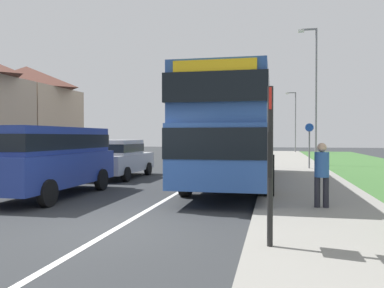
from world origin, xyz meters
name	(u,v)px	position (x,y,z in m)	size (l,w,h in m)	color
ground_plane	(117,228)	(0.00, 0.00, 0.00)	(120.00, 120.00, 0.00)	#2D3033
lane_marking_centre	(196,182)	(0.00, 8.00, 0.00)	(0.14, 60.00, 0.01)	silver
pavement_near_side	(310,191)	(4.20, 6.00, 0.06)	(3.20, 68.00, 0.12)	gray
double_decker_bus	(236,128)	(1.66, 7.49, 2.14)	(2.80, 11.30, 3.70)	#284C93
parked_van_blue	(49,155)	(-3.63, 3.47, 1.26)	(2.11, 5.21, 2.10)	navy
parked_car_silver	(118,157)	(-3.68, 8.94, 0.92)	(2.01, 4.51, 1.67)	#B7B7BC
pedestrian_at_stop	(322,172)	(4.17, 2.55, 0.98)	(0.34, 0.34, 1.67)	#23232D
bus_stop_sign	(270,155)	(3.00, -1.11, 1.54)	(0.09, 0.52, 2.60)	black
cycle_route_sign	(309,144)	(4.88, 14.52, 1.43)	(0.44, 0.08, 2.52)	slate
street_lamp_mid	(314,88)	(5.42, 17.67, 4.74)	(1.14, 0.20, 8.37)	slate
street_lamp_far	(294,118)	(5.17, 37.32, 3.87)	(1.14, 0.20, 6.66)	slate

